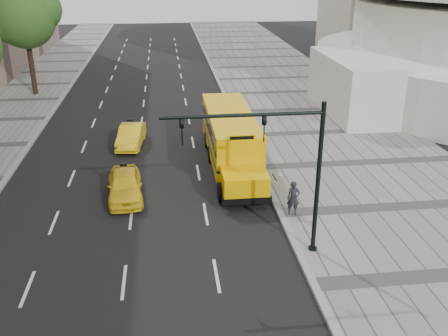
{
  "coord_description": "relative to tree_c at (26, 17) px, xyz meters",
  "views": [
    {
      "loc": [
        0.9,
        -25.89,
        11.25
      ],
      "look_at": [
        3.5,
        -4.0,
        1.9
      ],
      "focal_mm": 40.0,
      "sensor_mm": 36.0,
      "label": 1
    }
  ],
  "objects": [
    {
      "name": "sidewalk_museum",
      "position": [
        22.4,
        -18.7,
        -6.58
      ],
      "size": [
        12.0,
        140.0,
        0.15
      ],
      "primitive_type": "cube",
      "color": "gray",
      "rests_on": "ground"
    },
    {
      "name": "curb_far",
      "position": [
        2.4,
        -18.7,
        -6.58
      ],
      "size": [
        0.3,
        140.0,
        0.15
      ],
      "primitive_type": "cube",
      "color": "gray",
      "rests_on": "ground"
    },
    {
      "name": "curb_museum",
      "position": [
        16.4,
        -18.7,
        -6.58
      ],
      "size": [
        0.3,
        140.0,
        0.15
      ],
      "primitive_type": "cube",
      "color": "gray",
      "rests_on": "ground"
    },
    {
      "name": "taxi_far",
      "position": [
        8.94,
        -13.87,
        -5.99
      ],
      "size": [
        1.82,
        4.17,
        1.34
      ],
      "primitive_type": "imported",
      "rotation": [
        0.0,
        0.0,
        -0.1
      ],
      "color": "yellow",
      "rests_on": "ground"
    },
    {
      "name": "traffic_signal",
      "position": [
        15.6,
        -27.54,
        -2.56
      ],
      "size": [
        6.18,
        0.36,
        6.4
      ],
      "color": "black",
      "rests_on": "ground"
    },
    {
      "name": "school_bus",
      "position": [
        14.9,
        -17.54,
        -4.89
      ],
      "size": [
        2.96,
        11.56,
        3.19
      ],
      "color": "#F3B400",
      "rests_on": "ground"
    },
    {
      "name": "pedestrian",
      "position": [
        16.93,
        -24.44,
        -5.69
      ],
      "size": [
        0.65,
        0.47,
        1.63
      ],
      "primitive_type": "imported",
      "rotation": [
        0.0,
        0.0,
        -0.15
      ],
      "color": "black",
      "rests_on": "sidewalk_museum"
    },
    {
      "name": "taxi_near",
      "position": [
        9.05,
        -21.51,
        -5.95
      ],
      "size": [
        1.97,
        4.26,
        1.41
      ],
      "primitive_type": "imported",
      "rotation": [
        0.0,
        0.0,
        0.07
      ],
      "color": "yellow",
      "rests_on": "ground"
    },
    {
      "name": "tree_c",
      "position": [
        0.0,
        0.0,
        0.0
      ],
      "size": [
        5.73,
        5.09,
        9.16
      ],
      "color": "black",
      "rests_on": "ground"
    },
    {
      "name": "ground",
      "position": [
        10.4,
        -18.7,
        -6.66
      ],
      "size": [
        140.0,
        140.0,
        0.0
      ],
      "primitive_type": "plane",
      "color": "black",
      "rests_on": "ground"
    }
  ]
}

